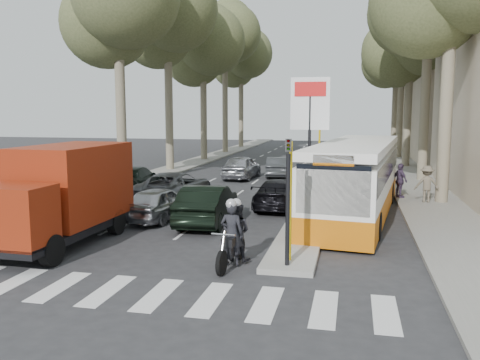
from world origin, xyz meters
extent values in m
plane|color=#28282B|center=(0.00, 0.00, 0.00)|extent=(120.00, 120.00, 0.00)
cube|color=gray|center=(8.60, 25.00, 0.06)|extent=(3.20, 70.00, 0.12)
cube|color=gray|center=(-8.00, 28.00, 0.06)|extent=(2.40, 64.00, 0.12)
cube|color=gray|center=(3.25, 11.00, 0.08)|extent=(1.50, 26.00, 0.16)
cube|color=#B7A88E|center=(15.50, 34.00, 8.00)|extent=(11.00, 20.00, 16.00)
cylinder|color=yellow|center=(3.25, -1.00, 1.75)|extent=(0.10, 0.10, 3.50)
cylinder|color=yellow|center=(3.25, 5.00, 1.75)|extent=(0.10, 0.10, 3.50)
cylinder|color=yellow|center=(3.25, 11.00, 1.75)|extent=(0.10, 0.10, 3.50)
cylinder|color=black|center=(3.25, 5.00, 2.60)|extent=(0.12, 0.12, 5.20)
cube|color=white|center=(3.25, 5.00, 4.60)|extent=(1.50, 0.10, 2.00)
cube|color=red|center=(3.25, 4.94, 5.15)|extent=(1.20, 0.02, 0.55)
cylinder|color=black|center=(3.25, -1.50, 1.60)|extent=(0.12, 0.12, 3.20)
imported|color=black|center=(3.25, -1.50, 3.10)|extent=(0.16, 0.41, 1.00)
cylinder|color=#6B604C|center=(-8.00, 12.00, 4.20)|extent=(0.56, 0.56, 8.40)
sphere|color=#404B2A|center=(-9.00, 12.60, 9.30)|extent=(5.20, 5.20, 5.20)
cylinder|color=#6B604C|center=(-8.10, 20.00, 4.48)|extent=(0.56, 0.56, 8.96)
sphere|color=#404B2A|center=(-9.10, 20.60, 9.92)|extent=(5.20, 5.20, 5.20)
sphere|color=#404B2A|center=(-7.20, 19.20, 11.20)|extent=(5.80, 5.80, 5.80)
cylinder|color=#6B604C|center=(-7.90, 28.00, 4.06)|extent=(0.56, 0.56, 8.12)
sphere|color=#404B2A|center=(-8.90, 28.60, 8.99)|extent=(5.20, 5.20, 5.20)
sphere|color=#404B2A|center=(-7.00, 27.20, 10.15)|extent=(5.80, 5.80, 5.80)
sphere|color=#404B2A|center=(-7.70, 29.10, 11.31)|extent=(4.80, 4.80, 4.80)
cylinder|color=#6B604C|center=(-8.00, 36.00, 4.76)|extent=(0.56, 0.56, 9.52)
sphere|color=#404B2A|center=(-9.00, 36.60, 10.54)|extent=(5.20, 5.20, 5.20)
sphere|color=#404B2A|center=(-7.10, 35.20, 11.90)|extent=(5.80, 5.80, 5.80)
sphere|color=#404B2A|center=(-7.80, 37.10, 13.26)|extent=(4.80, 4.80, 4.80)
cylinder|color=#6B604C|center=(-8.10, 44.00, 4.34)|extent=(0.56, 0.56, 8.68)
sphere|color=#404B2A|center=(-9.10, 44.60, 9.61)|extent=(5.20, 5.20, 5.20)
sphere|color=#404B2A|center=(-7.20, 43.20, 10.85)|extent=(5.80, 5.80, 5.80)
sphere|color=#404B2A|center=(-7.90, 45.10, 12.09)|extent=(4.80, 4.80, 4.80)
cylinder|color=#6B604C|center=(9.00, 10.00, 4.20)|extent=(0.56, 0.56, 8.40)
sphere|color=#404B2A|center=(8.00, 10.60, 9.30)|extent=(5.20, 5.20, 5.20)
cylinder|color=#6B604C|center=(9.10, 18.00, 4.62)|extent=(0.56, 0.56, 9.24)
sphere|color=#404B2A|center=(8.10, 18.60, 10.23)|extent=(5.20, 5.20, 5.20)
cylinder|color=#6B604C|center=(8.90, 26.00, 3.92)|extent=(0.56, 0.56, 7.84)
sphere|color=#404B2A|center=(7.90, 26.60, 8.68)|extent=(5.20, 5.20, 5.20)
sphere|color=#404B2A|center=(9.80, 25.20, 9.80)|extent=(5.80, 5.80, 5.80)
sphere|color=#404B2A|center=(9.10, 27.10, 10.92)|extent=(4.80, 4.80, 4.80)
cylinder|color=#6B604C|center=(9.00, 34.00, 4.48)|extent=(0.56, 0.56, 8.96)
sphere|color=#404B2A|center=(8.00, 34.60, 9.92)|extent=(5.20, 5.20, 5.20)
sphere|color=#404B2A|center=(9.90, 33.20, 11.20)|extent=(5.80, 5.80, 5.80)
sphere|color=#404B2A|center=(9.20, 35.10, 12.48)|extent=(4.80, 4.80, 4.80)
cylinder|color=#6B604C|center=(9.10, 42.00, 4.20)|extent=(0.56, 0.56, 8.40)
sphere|color=#404B2A|center=(8.10, 42.60, 9.30)|extent=(5.20, 5.20, 5.20)
sphere|color=#404B2A|center=(10.00, 41.20, 10.50)|extent=(5.80, 5.80, 5.80)
sphere|color=#404B2A|center=(9.30, 43.10, 11.70)|extent=(4.80, 4.80, 4.80)
imported|color=#9EA0A6|center=(-2.60, 3.93, 0.67)|extent=(1.95, 4.07, 1.34)
imported|color=black|center=(-0.50, 3.64, 0.76)|extent=(1.86, 4.67, 1.51)
imported|color=#43454A|center=(-3.30, 7.60, 0.74)|extent=(2.58, 5.36, 1.47)
imported|color=black|center=(1.80, 7.39, 0.66)|extent=(2.11, 4.66, 1.32)
imported|color=#ACAEB4|center=(-2.05, 16.79, 0.76)|extent=(2.00, 4.52, 1.51)
imported|color=#44474B|center=(0.08, 18.35, 0.65)|extent=(1.75, 4.06, 1.30)
imported|color=black|center=(-6.30, 9.82, 0.72)|extent=(2.60, 5.17, 1.44)
cube|color=black|center=(-4.20, -0.49, 0.55)|extent=(2.35, 6.06, 0.25)
cylinder|color=black|center=(-3.25, -2.51, 0.45)|extent=(0.32, 0.91, 0.90)
cylinder|color=black|center=(-5.16, 1.34, 0.45)|extent=(0.32, 0.91, 0.90)
cylinder|color=black|center=(-3.16, 1.29, 0.45)|extent=(0.32, 0.91, 0.90)
cube|color=maroon|center=(-4.26, -2.79, 1.45)|extent=(2.24, 1.45, 1.70)
cube|color=maroon|center=(-4.18, 0.31, 1.95)|extent=(2.40, 4.26, 2.50)
cube|color=#CF660B|center=(5.08, 6.38, 0.56)|extent=(4.02, 12.01, 0.92)
cube|color=white|center=(5.08, 6.38, 1.79)|extent=(4.02, 12.01, 1.54)
cube|color=black|center=(5.08, 6.38, 2.10)|extent=(3.98, 11.54, 0.87)
cube|color=white|center=(5.08, 6.38, 2.92)|extent=(4.02, 12.01, 0.31)
cube|color=black|center=(4.35, 0.56, 1.95)|extent=(2.24, 0.34, 1.54)
cube|color=#CF660B|center=(4.35, 0.56, 2.85)|extent=(1.23, 0.21, 0.33)
cylinder|color=black|center=(3.46, 2.78, 0.46)|extent=(0.41, 1.01, 0.98)
cylinder|color=black|center=(5.76, 2.49, 0.46)|extent=(0.41, 1.01, 0.98)
cylinder|color=black|center=(4.38, 10.03, 0.46)|extent=(0.41, 1.01, 0.98)
cylinder|color=black|center=(6.68, 9.74, 0.46)|extent=(0.41, 1.01, 0.98)
cylinder|color=black|center=(1.61, -2.29, 0.34)|extent=(0.17, 0.69, 0.68)
cylinder|color=black|center=(1.75, -0.71, 0.34)|extent=(0.17, 0.69, 0.68)
cylinder|color=silver|center=(1.62, -2.22, 0.74)|extent=(0.10, 0.43, 0.85)
cube|color=black|center=(1.69, -1.45, 0.48)|extent=(0.30, 0.81, 0.32)
cube|color=black|center=(1.67, -1.66, 0.76)|extent=(0.36, 0.50, 0.23)
cube|color=black|center=(1.72, -1.13, 0.70)|extent=(0.36, 0.71, 0.13)
cylinder|color=silver|center=(1.63, -2.16, 1.08)|extent=(0.66, 0.10, 0.04)
imported|color=black|center=(1.69, -1.45, 0.95)|extent=(0.69, 0.48, 1.78)
imported|color=black|center=(1.73, -1.02, 0.89)|extent=(0.85, 0.52, 1.67)
sphere|color=#B2B2B7|center=(1.68, -1.50, 1.78)|extent=(0.30, 0.30, 0.30)
sphere|color=#B2B2B7|center=(1.72, -1.06, 1.72)|extent=(0.30, 0.30, 0.30)
imported|color=#463651|center=(7.20, 10.74, 0.96)|extent=(0.93, 1.09, 1.68)
imported|color=#685E4E|center=(8.29, 9.69, 0.97)|extent=(1.12, 0.53, 1.71)
camera|label=1|loc=(4.91, -14.84, 4.32)|focal=38.00mm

